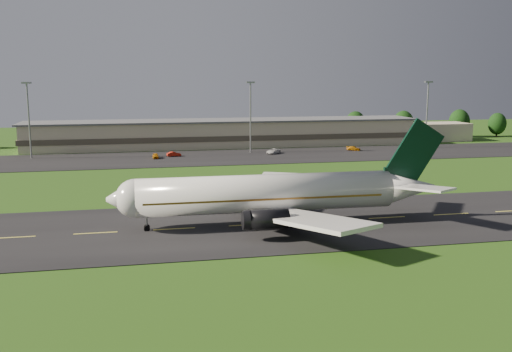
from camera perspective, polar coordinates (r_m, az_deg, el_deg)
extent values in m
plane|color=#1F4310|center=(87.60, 6.37, -4.57)|extent=(360.00, 360.00, 0.00)
cube|color=black|center=(87.59, 6.38, -4.54)|extent=(220.00, 30.00, 0.10)
cube|color=black|center=(156.38, -1.78, 1.95)|extent=(260.00, 30.00, 0.10)
cylinder|color=white|center=(84.34, 1.02, -1.73)|extent=(38.04, 5.91, 5.60)
sphere|color=white|center=(82.51, -12.00, -2.21)|extent=(5.60, 5.60, 5.60)
cone|color=white|center=(82.57, -13.38, -2.26)|extent=(4.04, 5.41, 5.38)
cone|color=white|center=(91.69, 14.90, -1.12)|extent=(9.04, 5.56, 5.49)
cube|color=brown|center=(84.31, 0.69, -1.98)|extent=(35.04, 5.92, 0.28)
cube|color=black|center=(82.41, -12.43, -1.85)|extent=(2.02, 3.02, 0.65)
cube|color=white|center=(75.14, 5.42, -4.41)|extent=(14.00, 20.19, 2.20)
cube|color=white|center=(95.90, 1.67, -1.21)|extent=(14.23, 20.17, 2.20)
cube|color=white|center=(87.15, 16.36, -1.15)|extent=(7.48, 9.39, 0.91)
cube|color=white|center=(95.96, 13.62, -0.03)|extent=(7.57, 9.38, 0.91)
cube|color=black|center=(90.72, 14.10, -0.04)|extent=(5.00, 0.59, 3.00)
cube|color=black|center=(91.27, 15.62, 2.30)|extent=(9.44, 0.53, 10.55)
cylinder|color=black|center=(76.84, 1.18, -4.35)|extent=(5.62, 2.74, 2.70)
cylinder|color=black|center=(92.12, -0.95, -1.93)|extent=(5.62, 2.74, 2.70)
cube|color=#C6B897|center=(179.43, -3.11, 4.25)|extent=(120.00, 15.00, 8.00)
cube|color=#4C4438|center=(179.52, -3.11, 3.99)|extent=(121.00, 15.40, 1.60)
cube|color=#595B60|center=(179.07, -3.12, 5.57)|extent=(122.00, 16.00, 0.50)
cube|color=#C6B897|center=(203.86, 16.71, 4.25)|extent=(28.00, 11.00, 6.00)
cylinder|color=gray|center=(163.50, -21.75, 5.10)|extent=(0.44, 0.44, 20.00)
cube|color=gray|center=(163.07, -21.98, 8.64)|extent=(2.40, 1.20, 0.50)
cylinder|color=gray|center=(164.05, -0.55, 5.83)|extent=(0.44, 0.44, 20.00)
cube|color=gray|center=(163.63, -0.56, 9.35)|extent=(2.40, 1.20, 0.50)
cylinder|color=gray|center=(182.78, 16.71, 5.83)|extent=(0.44, 0.44, 20.00)
cube|color=gray|center=(182.39, 16.87, 9.00)|extent=(2.40, 1.20, 0.50)
cylinder|color=black|center=(189.84, -19.73, 3.17)|extent=(0.56, 0.56, 2.61)
ellipsoid|color=black|center=(189.52, -19.79, 4.13)|extent=(6.08, 6.08, 7.60)
cylinder|color=black|center=(188.01, -14.13, 3.34)|extent=(0.56, 0.56, 2.22)
ellipsoid|color=black|center=(187.73, -14.17, 4.16)|extent=(5.19, 5.19, 6.49)
cylinder|color=black|center=(201.36, 9.87, 4.04)|extent=(0.56, 0.56, 3.10)
ellipsoid|color=black|center=(201.01, 9.90, 5.12)|extent=(7.24, 7.24, 9.05)
cylinder|color=black|center=(208.07, 14.47, 4.06)|extent=(0.56, 0.56, 3.11)
ellipsoid|color=black|center=(207.74, 14.52, 5.10)|extent=(7.25, 7.25, 9.07)
cylinder|color=black|center=(220.18, 19.60, 4.11)|extent=(0.56, 0.56, 3.15)
ellipsoid|color=black|center=(219.86, 19.66, 5.11)|extent=(7.34, 7.34, 9.18)
cylinder|color=black|center=(226.41, 22.92, 4.00)|extent=(0.56, 0.56, 2.72)
ellipsoid|color=black|center=(226.13, 22.98, 4.84)|extent=(6.36, 6.36, 7.95)
imported|color=#BE750B|center=(155.06, -10.01, 2.00)|extent=(1.62, 3.95, 1.34)
imported|color=#A7190B|center=(157.96, -8.21, 2.18)|extent=(4.07, 1.98, 1.28)
imported|color=silver|center=(162.11, 1.74, 2.50)|extent=(5.11, 5.26, 1.40)
imported|color=orange|center=(171.51, 9.74, 2.74)|extent=(4.34, 3.71, 1.19)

